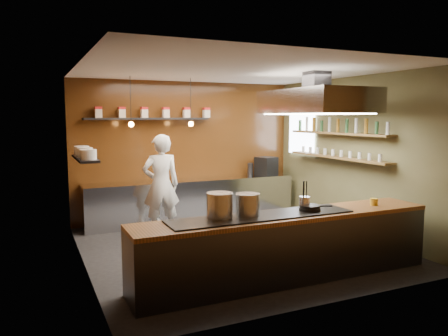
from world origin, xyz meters
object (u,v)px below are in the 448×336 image
chef (161,185)px  stockpot_large (220,205)px  extractor_hood (316,101)px  stockpot_small (248,205)px  espresso_machine (266,166)px

chef → stockpot_large: bearing=93.1°
extractor_hood → stockpot_small: extractor_hood is taller
extractor_hood → chef: bearing=142.0°
stockpot_small → chef: 2.91m
extractor_hood → espresso_machine: bearing=78.6°
extractor_hood → stockpot_small: bearing=-148.8°
stockpot_small → espresso_machine: espresso_machine is taller
stockpot_small → chef: (-0.35, 2.89, -0.13)m
stockpot_large → stockpot_small: (0.39, -0.04, -0.02)m
extractor_hood → chef: size_ratio=1.04×
stockpot_small → stockpot_large: bearing=174.2°
espresso_machine → chef: chef is taller
stockpot_large → espresso_machine: bearing=52.8°
stockpot_small → espresso_machine: 4.43m
espresso_machine → stockpot_large: bearing=-146.6°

